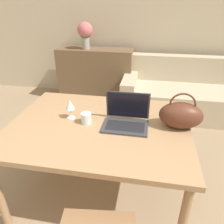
% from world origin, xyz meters
% --- Properties ---
extents(wall_back, '(10.00, 0.06, 2.70)m').
position_xyz_m(wall_back, '(0.00, 3.16, 1.35)').
color(wall_back, beige).
rests_on(wall_back, ground_plane).
extents(dining_table, '(1.43, 1.09, 0.73)m').
position_xyz_m(dining_table, '(-0.06, 0.77, 0.66)').
color(dining_table, '#A87F56').
rests_on(dining_table, ground_plane).
extents(couch, '(1.99, 0.89, 0.82)m').
position_xyz_m(couch, '(0.91, 2.59, 0.28)').
color(couch, '#C1B293').
rests_on(couch, ground_plane).
extents(sideboard, '(1.25, 0.40, 0.88)m').
position_xyz_m(sideboard, '(-0.62, 2.84, 0.44)').
color(sideboard, brown).
rests_on(sideboard, ground_plane).
extents(laptop, '(0.35, 0.27, 0.25)m').
position_xyz_m(laptop, '(0.15, 0.82, 0.80)').
color(laptop, '#38383D').
rests_on(laptop, dining_table).
extents(drinking_glass, '(0.08, 0.08, 0.09)m').
position_xyz_m(drinking_glass, '(-0.17, 0.77, 0.78)').
color(drinking_glass, silver).
rests_on(drinking_glass, dining_table).
extents(wine_glass, '(0.08, 0.08, 0.17)m').
position_xyz_m(wine_glass, '(-0.32, 0.83, 0.85)').
color(wine_glass, silver).
rests_on(wine_glass, dining_table).
extents(handbag, '(0.33, 0.20, 0.29)m').
position_xyz_m(handbag, '(0.56, 0.84, 0.84)').
color(handbag, '#592D1E').
rests_on(handbag, dining_table).
extents(flower_vase, '(0.24, 0.24, 0.42)m').
position_xyz_m(flower_vase, '(-0.75, 2.80, 1.14)').
color(flower_vase, '#9E998E').
rests_on(flower_vase, sideboard).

